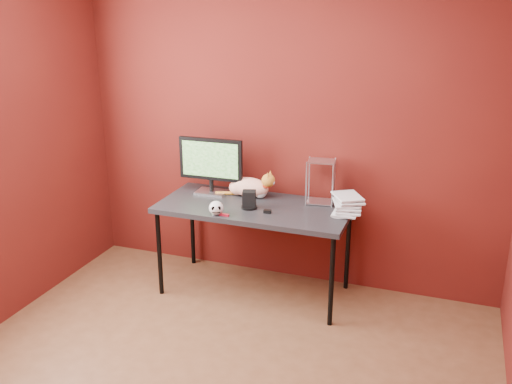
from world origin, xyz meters
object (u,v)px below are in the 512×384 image
(cat, at_px, (250,187))
(monitor, at_px, (211,163))
(desk, at_px, (254,211))
(skull_mug, at_px, (216,208))
(book_stack, at_px, (340,114))
(speaker, at_px, (249,200))

(cat, bearing_deg, monitor, -168.69)
(monitor, bearing_deg, desk, -20.83)
(skull_mug, bearing_deg, desk, 31.35)
(desk, distance_m, book_stack, 1.02)
(cat, height_order, speaker, cat)
(cat, distance_m, speaker, 0.28)
(cat, xyz_separation_m, book_stack, (0.74, -0.12, 0.67))
(desk, height_order, speaker, speaker)
(monitor, height_order, cat, monitor)
(desk, height_order, skull_mug, skull_mug)
(cat, relative_size, skull_mug, 4.24)
(monitor, xyz_separation_m, cat, (0.32, 0.04, -0.18))
(cat, distance_m, skull_mug, 0.49)
(desk, bearing_deg, cat, 120.30)
(cat, bearing_deg, skull_mug, -95.73)
(monitor, xyz_separation_m, speaker, (0.42, -0.23, -0.20))
(skull_mug, bearing_deg, speaker, 25.32)
(monitor, bearing_deg, book_stack, -6.06)
(skull_mug, bearing_deg, cat, 55.10)
(monitor, relative_size, cat, 1.08)
(desk, height_order, book_stack, book_stack)
(speaker, bearing_deg, monitor, 135.22)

